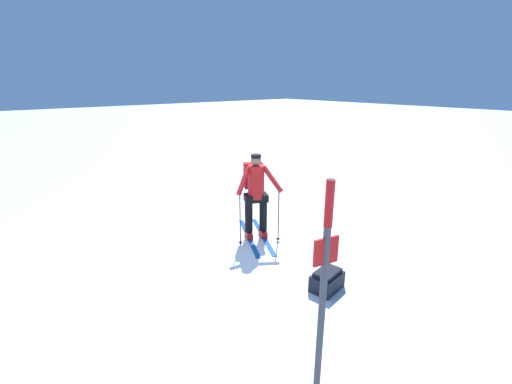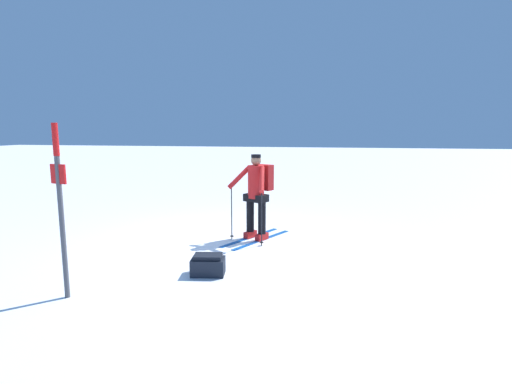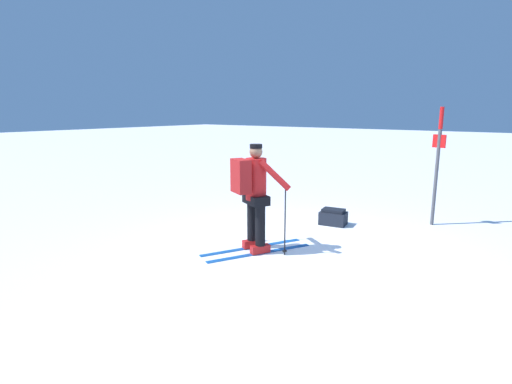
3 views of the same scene
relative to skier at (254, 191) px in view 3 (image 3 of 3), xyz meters
The scene contains 4 objects.
ground_plane 1.14m from the skier, 36.80° to the left, with size 80.00×80.00×0.00m, color white.
skier is the anchor object (origin of this frame).
dropped_backpack 2.24m from the skier, 80.62° to the left, with size 0.53×0.40×0.31m.
trail_marker 3.70m from the skier, 59.72° to the left, with size 0.24×0.08×2.20m.
Camera 3 is at (3.02, -5.08, 2.14)m, focal length 28.00 mm.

